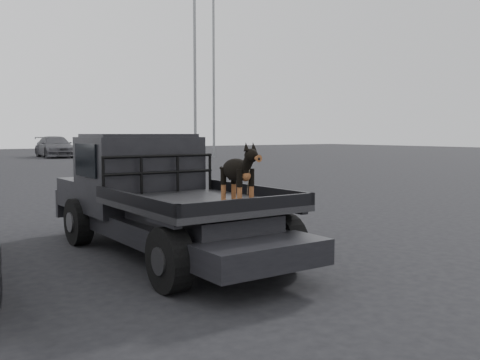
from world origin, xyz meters
TOP-DOWN VIEW (x-y plane):
  - ground at (0.00, 0.00)m, footprint 120.00×120.00m
  - flatbed_ute at (-0.54, 1.62)m, footprint 2.00×5.40m
  - ute_cab at (-0.54, 2.57)m, footprint 1.72×1.30m
  - headache_rack at (-0.54, 1.82)m, footprint 1.80×0.08m
  - dog at (-0.29, 0.13)m, footprint 0.32×0.60m
  - distant_car_b at (7.38, 35.48)m, footprint 2.46×5.51m
  - floodlight_mid at (12.75, 23.78)m, footprint 1.08×0.28m
  - floodlight_far at (17.01, 28.41)m, footprint 1.08×0.28m

SIDE VIEW (x-z plane):
  - ground at x=0.00m, z-range 0.00..0.00m
  - flatbed_ute at x=-0.54m, z-range 0.00..0.92m
  - distant_car_b at x=7.38m, z-range 0.00..1.57m
  - headache_rack at x=-0.54m, z-range 0.92..1.47m
  - dog at x=-0.29m, z-range 0.92..1.66m
  - ute_cab at x=-0.54m, z-range 0.92..1.80m
  - floodlight_mid at x=12.75m, z-range 0.60..15.01m
  - floodlight_far at x=17.01m, z-range 0.61..16.32m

